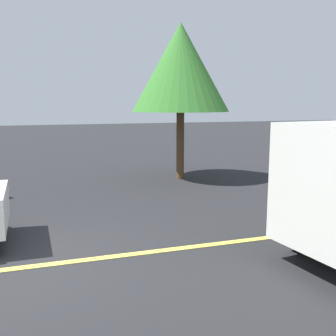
# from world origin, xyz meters

# --- Properties ---
(ground_plane) EXTENTS (80.00, 80.00, 0.00)m
(ground_plane) POSITION_xyz_m (0.00, 0.00, 0.00)
(ground_plane) COLOR #262628
(lane_marking_centre) EXTENTS (28.00, 0.16, 0.01)m
(lane_marking_centre) POSITION_xyz_m (3.00, 0.00, 0.01)
(lane_marking_centre) COLOR #E0D14C
(tree_centre_verge) EXTENTS (3.11, 3.11, 4.97)m
(tree_centre_verge) POSITION_xyz_m (5.05, 6.04, 3.57)
(tree_centre_verge) COLOR #513823
(tree_centre_verge) RESTS_ON ground_plane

